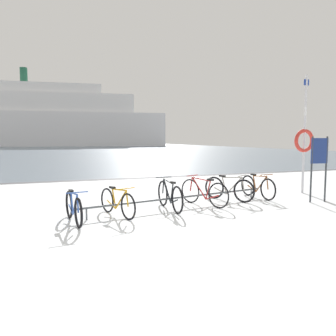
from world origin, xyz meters
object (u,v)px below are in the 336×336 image
(bicycle_5, at_px, (258,187))
(rescue_post, at_px, (304,138))
(bicycle_0, at_px, (73,208))
(bicycle_2, at_px, (170,196))
(info_sign, at_px, (319,158))
(ferry_ship, at_px, (57,121))
(bicycle_1, at_px, (117,202))
(bicycle_4, at_px, (229,189))
(bicycle_3, at_px, (204,192))

(bicycle_5, height_order, rescue_post, rescue_post)
(bicycle_0, bearing_deg, bicycle_2, 12.29)
(bicycle_2, distance_m, bicycle_5, 3.29)
(info_sign, distance_m, ferry_ship, 82.33)
(bicycle_0, height_order, bicycle_5, bicycle_5)
(info_sign, bearing_deg, bicycle_0, -179.87)
(bicycle_1, xyz_separation_m, info_sign, (5.98, -0.28, 0.99))
(bicycle_1, xyz_separation_m, bicycle_4, (3.59, 0.83, 0.03))
(info_sign, bearing_deg, ferry_ship, 94.32)
(bicycle_4, distance_m, rescue_post, 3.54)
(bicycle_5, bearing_deg, ferry_ship, 93.46)
(bicycle_5, bearing_deg, rescue_post, 8.12)
(bicycle_1, distance_m, info_sign, 6.07)
(bicycle_0, height_order, bicycle_1, bicycle_0)
(bicycle_2, xyz_separation_m, info_sign, (4.53, -0.53, 0.95))
(bicycle_3, xyz_separation_m, ferry_ship, (-2.75, 81.22, 6.29))
(bicycle_4, xyz_separation_m, ferry_ship, (-3.80, 80.82, 6.31))
(bicycle_1, distance_m, bicycle_5, 4.77)
(bicycle_5, bearing_deg, info_sign, -41.99)
(bicycle_2, bearing_deg, bicycle_3, 9.17)
(bicycle_1, height_order, ferry_ship, ferry_ship)
(bicycle_0, bearing_deg, ferry_ship, 89.42)
(bicycle_4, height_order, rescue_post, rescue_post)
(bicycle_3, height_order, rescue_post, rescue_post)
(bicycle_5, relative_size, info_sign, 0.84)
(info_sign, distance_m, rescue_post, 1.76)
(bicycle_0, relative_size, bicycle_5, 0.98)
(bicycle_4, relative_size, ferry_ship, 0.03)
(ferry_ship, bearing_deg, bicycle_4, -87.31)
(ferry_ship, bearing_deg, rescue_post, -85.05)
(bicycle_3, xyz_separation_m, rescue_post, (4.21, 0.76, 1.54))
(bicycle_2, bearing_deg, info_sign, -6.64)
(bicycle_0, distance_m, bicycle_5, 5.85)
(bicycle_1, xyz_separation_m, bicycle_2, (1.45, 0.25, 0.04))
(bicycle_0, bearing_deg, rescue_post, 10.75)
(bicycle_0, bearing_deg, bicycle_4, 13.61)
(bicycle_5, xyz_separation_m, info_sign, (1.30, -1.17, 0.97))
(bicycle_0, distance_m, bicycle_4, 4.77)
(bicycle_5, bearing_deg, bicycle_4, -176.69)
(bicycle_2, relative_size, bicycle_4, 1.16)
(bicycle_5, bearing_deg, bicycle_1, -169.24)
(bicycle_5, relative_size, rescue_post, 0.41)
(info_sign, bearing_deg, rescue_post, 62.15)
(ferry_ship, bearing_deg, bicycle_2, -88.83)
(bicycle_1, bearing_deg, bicycle_2, 9.71)
(bicycle_2, relative_size, rescue_post, 0.44)
(ferry_ship, bearing_deg, bicycle_1, -89.85)
(info_sign, xyz_separation_m, rescue_post, (0.77, 1.46, 0.59))
(bicycle_3, relative_size, ferry_ship, 0.03)
(bicycle_1, distance_m, rescue_post, 7.04)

